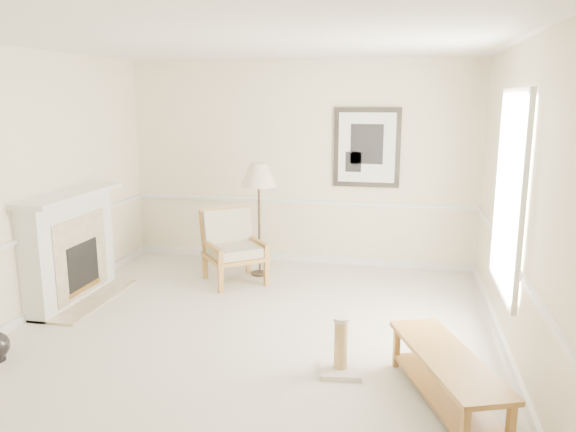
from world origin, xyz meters
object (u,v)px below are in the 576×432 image
Objects in this scene: bench at (446,371)px; scratching_post at (341,355)px; floor_lamp at (259,178)px; armchair at (232,243)px.

scratching_post is (-0.87, 0.35, -0.12)m from bench.
bench is (2.27, -2.92, -1.06)m from floor_lamp.
armchair is at bearing 126.88° from scratching_post.
scratching_post is (1.70, -2.26, -0.34)m from armchair.
bench is at bearing -52.09° from floor_lamp.
floor_lamp is at bearing 7.92° from armchair.
bench is 0.95m from scratching_post.
scratching_post is at bearing 158.07° from bench.
scratching_post reaches higher than bench.
floor_lamp is at bearing 127.91° from bench.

